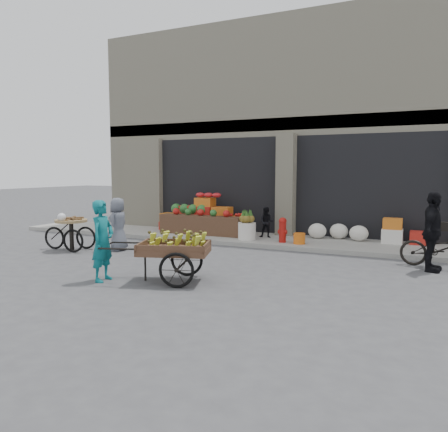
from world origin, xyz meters
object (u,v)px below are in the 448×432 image
at_px(vendor_grey, 118,224).
at_px(cyclist, 432,232).
at_px(pineapple_bin, 247,231).
at_px(banana_cart, 172,247).
at_px(orange_bucket, 299,238).
at_px(fire_hydrant, 283,229).
at_px(seated_person, 267,222).
at_px(tricycle_cart, 71,229).
at_px(vendor_woman, 103,241).
at_px(bicycle, 441,248).

relative_size(vendor_grey, cyclist, 0.83).
relative_size(pineapple_bin, banana_cart, 0.22).
distance_m(orange_bucket, vendor_grey, 4.96).
relative_size(fire_hydrant, seated_person, 0.76).
height_order(orange_bucket, tricycle_cart, tricycle_cart).
relative_size(vendor_woman, vendor_grey, 1.11).
bearing_deg(cyclist, seated_person, 72.46).
bearing_deg(pineapple_bin, vendor_woman, -100.06).
relative_size(pineapple_bin, vendor_woman, 0.33).
relative_size(bicycle, cyclist, 1.00).
bearing_deg(vendor_woman, banana_cart, -73.72).
distance_m(tricycle_cart, bicycle, 9.15).
bearing_deg(fire_hydrant, vendor_woman, -111.41).
bearing_deg(orange_bucket, bicycle, -18.28).
distance_m(orange_bucket, tricycle_cart, 6.22).
relative_size(tricycle_cart, vendor_grey, 1.02).
distance_m(fire_hydrant, vendor_grey, 4.54).
distance_m(fire_hydrant, cyclist, 4.12).
bearing_deg(seated_person, fire_hydrant, -52.88).
xyz_separation_m(pineapple_bin, seated_person, (0.40, 0.60, 0.21)).
xyz_separation_m(fire_hydrant, tricycle_cart, (-5.00, -2.94, 0.06)).
distance_m(pineapple_bin, seated_person, 0.75).
xyz_separation_m(orange_bucket, cyclist, (3.28, -1.55, 0.59)).
relative_size(orange_bucket, tricycle_cart, 0.22).
height_order(pineapple_bin, seated_person, seated_person).
height_order(orange_bucket, vendor_woman, vendor_woman).
height_order(tricycle_cart, vendor_grey, vendor_grey).
xyz_separation_m(vendor_grey, bicycle, (7.81, 1.23, -0.26)).
distance_m(fire_hydrant, vendor_woman, 5.56).
distance_m(bicycle, cyclist, 0.60).
xyz_separation_m(tricycle_cart, vendor_grey, (1.17, 0.51, 0.15)).
relative_size(banana_cart, vendor_woman, 1.52).
xyz_separation_m(vendor_woman, tricycle_cart, (-2.97, 2.23, -0.23)).
bearing_deg(banana_cart, tricycle_cart, 139.80).
bearing_deg(vendor_grey, pineapple_bin, 127.20).
bearing_deg(tricycle_cart, orange_bucket, 19.80).
xyz_separation_m(pineapple_bin, bicycle, (5.08, -1.25, 0.08)).
bearing_deg(tricycle_cart, banana_cart, -30.07).
distance_m(pineapple_bin, orange_bucket, 1.61).
bearing_deg(bicycle, banana_cart, 135.08).
height_order(pineapple_bin, banana_cart, banana_cart).
relative_size(vendor_woman, cyclist, 0.92).
height_order(fire_hydrant, tricycle_cart, tricycle_cart).
bearing_deg(vendor_grey, bicycle, 93.80).
distance_m(fire_hydrant, seated_person, 0.96).
height_order(pineapple_bin, vendor_grey, vendor_grey).
relative_size(seated_person, banana_cart, 0.39).
relative_size(tricycle_cart, cyclist, 0.85).
xyz_separation_m(seated_person, bicycle, (4.68, -1.85, -0.13)).
relative_size(tricycle_cart, bicycle, 0.85).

